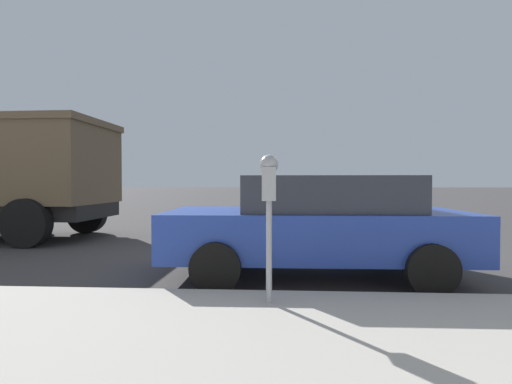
# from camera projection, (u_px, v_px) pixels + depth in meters

# --- Properties ---
(ground_plane) EXTENTS (220.00, 220.00, 0.00)m
(ground_plane) POSITION_uv_depth(u_px,v_px,m) (303.00, 264.00, 6.72)
(ground_plane) COLOR #3D3A3A
(parking_meter) EXTENTS (0.21, 0.19, 1.51)m
(parking_meter) POSITION_uv_depth(u_px,v_px,m) (269.00, 190.00, 4.06)
(parking_meter) COLOR gray
(parking_meter) RESTS_ON sidewalk
(car_blue) EXTENTS (2.19, 4.26, 1.47)m
(car_blue) POSITION_uv_depth(u_px,v_px,m) (318.00, 223.00, 5.83)
(car_blue) COLOR navy
(car_blue) RESTS_ON ground_plane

